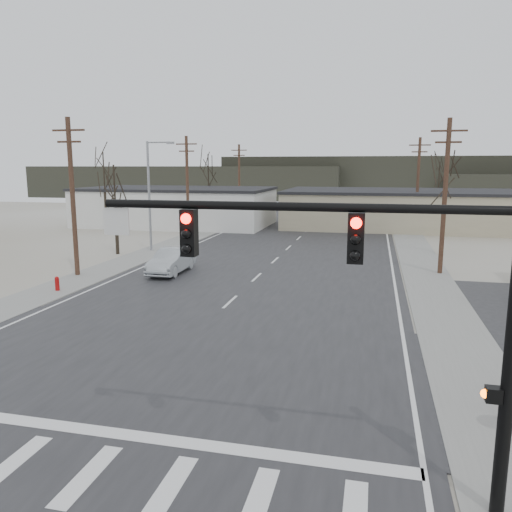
{
  "coord_description": "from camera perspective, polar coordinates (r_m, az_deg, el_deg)",
  "views": [
    {
      "loc": [
        7.13,
        -16.14,
        7.0
      ],
      "look_at": [
        1.48,
        7.61,
        2.6
      ],
      "focal_mm": 35.0,
      "sensor_mm": 36.0,
      "label": 1
    }
  ],
  "objects": [
    {
      "name": "upole_left_c",
      "position": [
        51.66,
        -7.85,
        8.15
      ],
      "size": [
        2.2,
        0.3,
        10.0
      ],
      "color": "#4E3124",
      "rests_on": "ground"
    },
    {
      "name": "upole_right_a",
      "position": [
        34.47,
        20.78,
        6.6
      ],
      "size": [
        2.2,
        0.3,
        10.0
      ],
      "color": "#4E3124",
      "rests_on": "ground"
    },
    {
      "name": "main_road",
      "position": [
        32.7,
        0.47,
        -2.1
      ],
      "size": [
        18.0,
        110.0,
        0.05
      ],
      "primitive_type": "cube",
      "color": "#242427",
      "rests_on": "ground"
    },
    {
      "name": "car_far_a",
      "position": [
        59.88,
        11.09,
        4.13
      ],
      "size": [
        2.38,
        5.56,
        1.6
      ],
      "primitive_type": "imported",
      "rotation": [
        0.0,
        0.0,
        3.17
      ],
      "color": "black",
      "rests_on": "main_road"
    },
    {
      "name": "sidewalk_right",
      "position": [
        36.97,
        18.51,
        -1.19
      ],
      "size": [
        3.0,
        90.0,
        0.06
      ],
      "primitive_type": "cube",
      "color": "gray",
      "rests_on": "ground"
    },
    {
      "name": "fire_hydrant",
      "position": [
        30.44,
        -21.78,
        -2.95
      ],
      "size": [
        0.24,
        0.24,
        0.87
      ],
      "color": "#A50C0C",
      "rests_on": "ground"
    },
    {
      "name": "traffic_signal_mast",
      "position": [
        10.24,
        17.3,
        -3.39
      ],
      "size": [
        8.95,
        0.43,
        7.2
      ],
      "color": "black",
      "rests_on": "ground"
    },
    {
      "name": "hill_center",
      "position": [
        112.45,
        17.59,
        8.47
      ],
      "size": [
        80.0,
        18.0,
        9.0
      ],
      "primitive_type": "cube",
      "color": "#333026",
      "rests_on": "ground"
    },
    {
      "name": "sidewalk_left",
      "position": [
        40.86,
        -12.56,
        0.15
      ],
      "size": [
        3.0,
        90.0,
        0.06
      ],
      "primitive_type": "cube",
      "color": "gray",
      "rests_on": "ground"
    },
    {
      "name": "tree_right_far",
      "position": [
        68.61,
        20.19,
        8.41
      ],
      "size": [
        3.52,
        3.52,
        7.84
      ],
      "color": "#2F261D",
      "rests_on": "ground"
    },
    {
      "name": "car_far_b",
      "position": [
        79.05,
        8.1,
        5.6
      ],
      "size": [
        2.7,
        4.59,
        1.47
      ],
      "primitive_type": "imported",
      "rotation": [
        0.0,
        0.0,
        -0.24
      ],
      "color": "black",
      "rests_on": "main_road"
    },
    {
      "name": "building_left_far",
      "position": [
        60.91,
        -9.03,
        5.62
      ],
      "size": [
        22.3,
        12.3,
        4.5
      ],
      "color": "silver",
      "rests_on": "ground"
    },
    {
      "name": "building_right_far",
      "position": [
        60.41,
        16.12,
        5.22
      ],
      "size": [
        26.3,
        14.3,
        4.3
      ],
      "color": "tan",
      "rests_on": "ground"
    },
    {
      "name": "tree_left_near",
      "position": [
        41.41,
        -15.86,
        7.38
      ],
      "size": [
        3.3,
        3.3,
        7.35
      ],
      "color": "#2F261D",
      "rests_on": "ground"
    },
    {
      "name": "streetlight_main",
      "position": [
        42.19,
        -11.89,
        7.4
      ],
      "size": [
        2.4,
        0.25,
        9.0
      ],
      "color": "gray",
      "rests_on": "ground"
    },
    {
      "name": "upole_right_b",
      "position": [
        56.34,
        18.0,
        7.92
      ],
      "size": [
        2.2,
        0.3,
        10.0
      ],
      "color": "#4E3124",
      "rests_on": "ground"
    },
    {
      "name": "tree_left_far",
      "position": [
        65.64,
        -5.48,
        9.54
      ],
      "size": [
        3.96,
        3.96,
        8.82
      ],
      "color": "#2F261D",
      "rests_on": "ground"
    },
    {
      "name": "upole_left_b",
      "position": [
        33.8,
        -20.24,
        6.58
      ],
      "size": [
        2.2,
        0.3,
        10.0
      ],
      "color": "#4E3124",
      "rests_on": "ground"
    },
    {
      "name": "tree_left_mid",
      "position": [
        58.0,
        -16.99,
        9.07
      ],
      "size": [
        3.96,
        3.96,
        8.82
      ],
      "color": "#2F261D",
      "rests_on": "ground"
    },
    {
      "name": "upole_left_d",
      "position": [
        70.67,
        -1.93,
        8.77
      ],
      "size": [
        2.2,
        0.3,
        10.0
      ],
      "color": "#4E3124",
      "rests_on": "ground"
    },
    {
      "name": "sedan_crossing",
      "position": [
        33.36,
        -9.63,
        -0.54
      ],
      "size": [
        1.78,
        4.95,
        1.62
      ],
      "primitive_type": "imported",
      "rotation": [
        0.0,
        0.0,
        0.01
      ],
      "color": "#A3AAAE",
      "rests_on": "main_road"
    },
    {
      "name": "ground",
      "position": [
        18.99,
        -9.92,
        -11.58
      ],
      "size": [
        140.0,
        140.0,
        0.0
      ],
      "primitive_type": "plane",
      "color": "beige",
      "rests_on": "ground"
    },
    {
      "name": "cross_road",
      "position": [
        18.98,
        -9.92,
        -11.52
      ],
      "size": [
        90.0,
        10.0,
        0.04
      ],
      "primitive_type": "cube",
      "color": "#242427",
      "rests_on": "ground"
    },
    {
      "name": "tree_right_mid",
      "position": [
        42.5,
        20.85,
        8.11
      ],
      "size": [
        3.74,
        3.74,
        8.33
      ],
      "color": "#2F261D",
      "rests_on": "ground"
    },
    {
      "name": "hill_left",
      "position": [
        116.12,
        -7.99,
        8.39
      ],
      "size": [
        70.0,
        18.0,
        7.0
      ],
      "primitive_type": "cube",
      "color": "#333026",
      "rests_on": "ground"
    }
  ]
}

